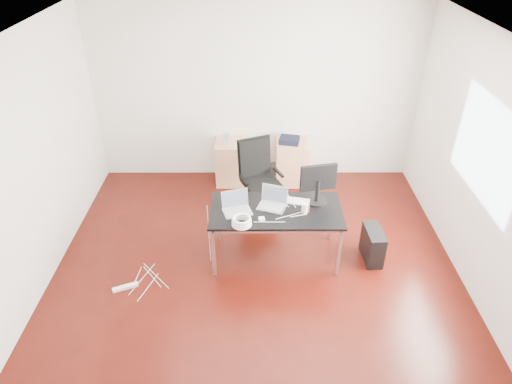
{
  "coord_description": "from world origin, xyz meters",
  "views": [
    {
      "loc": [
        -0.01,
        -4.2,
        3.88
      ],
      "look_at": [
        0.0,
        0.55,
        0.85
      ],
      "focal_mm": 32.0,
      "sensor_mm": 36.0,
      "label": 1
    }
  ],
  "objects_px": {
    "desk": "(276,213)",
    "office_chair": "(259,174)",
    "filing_cabinet_left": "(232,162)",
    "pc_tower": "(373,245)",
    "filing_cabinet_right": "(291,162)"
  },
  "relations": [
    {
      "from": "office_chair",
      "to": "filing_cabinet_left",
      "type": "distance_m",
      "value": 0.95
    },
    {
      "from": "desk",
      "to": "filing_cabinet_right",
      "type": "bearing_deg",
      "value": 80.02
    },
    {
      "from": "office_chair",
      "to": "filing_cabinet_left",
      "type": "bearing_deg",
      "value": 94.51
    },
    {
      "from": "filing_cabinet_left",
      "to": "pc_tower",
      "type": "height_order",
      "value": "filing_cabinet_left"
    },
    {
      "from": "filing_cabinet_left",
      "to": "filing_cabinet_right",
      "type": "xyz_separation_m",
      "value": [
        0.96,
        0.0,
        0.0
      ]
    },
    {
      "from": "office_chair",
      "to": "filing_cabinet_left",
      "type": "xyz_separation_m",
      "value": [
        -0.42,
        0.82,
        -0.26
      ]
    },
    {
      "from": "desk",
      "to": "office_chair",
      "type": "bearing_deg",
      "value": 100.77
    },
    {
      "from": "filing_cabinet_left",
      "to": "filing_cabinet_right",
      "type": "distance_m",
      "value": 0.96
    },
    {
      "from": "filing_cabinet_left",
      "to": "pc_tower",
      "type": "xyz_separation_m",
      "value": [
        1.86,
        -1.94,
        -0.13
      ]
    },
    {
      "from": "filing_cabinet_right",
      "to": "pc_tower",
      "type": "height_order",
      "value": "filing_cabinet_right"
    },
    {
      "from": "desk",
      "to": "filing_cabinet_right",
      "type": "relative_size",
      "value": 2.29
    },
    {
      "from": "desk",
      "to": "filing_cabinet_left",
      "type": "distance_m",
      "value": 2.01
    },
    {
      "from": "desk",
      "to": "filing_cabinet_left",
      "type": "relative_size",
      "value": 2.29
    },
    {
      "from": "filing_cabinet_left",
      "to": "filing_cabinet_right",
      "type": "height_order",
      "value": "same"
    },
    {
      "from": "pc_tower",
      "to": "office_chair",
      "type": "bearing_deg",
      "value": 139.06
    }
  ]
}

